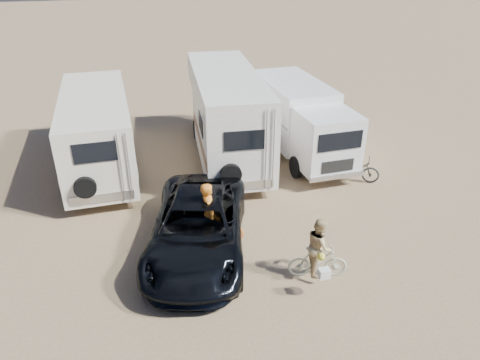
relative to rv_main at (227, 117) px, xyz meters
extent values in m
plane|color=#927857|center=(-0.39, -7.16, -1.78)|extent=(140.00, 140.00, 0.00)
imported|color=black|center=(-2.20, -6.16, -0.98)|extent=(4.03, 6.25, 1.60)
imported|color=orange|center=(-1.84, -6.00, -1.25)|extent=(2.08, 0.90, 1.06)
imported|color=beige|center=(0.72, -8.06, -1.31)|extent=(1.65, 0.80, 0.95)
imported|color=orange|center=(-1.84, -6.00, -0.82)|extent=(0.52, 0.74, 1.92)
imported|color=tan|center=(0.72, -8.06, -0.96)|extent=(0.79, 0.92, 1.65)
imported|color=#282A28|center=(4.20, -3.18, -1.29)|extent=(1.96, 1.54, 1.00)
cube|color=#2D6586|center=(-2.57, -4.92, -1.56)|extent=(0.65, 0.55, 0.45)
cube|color=#805E47|center=(-0.41, -3.06, -1.58)|extent=(0.59, 0.59, 0.40)
camera|label=1|loc=(-3.56, -16.85, 6.25)|focal=33.56mm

